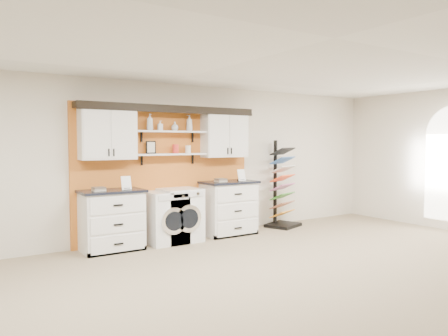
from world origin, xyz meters
TOP-DOWN VIEW (x-y plane):
  - floor at (0.00, 0.00)m, footprint 10.00×10.00m
  - ceiling at (0.00, 0.00)m, footprint 10.00×10.00m
  - wall_back at (0.00, 4.00)m, footprint 10.00×0.00m
  - accent_panel at (0.00, 3.96)m, footprint 3.40×0.07m
  - upper_cabinet_left at (-1.13, 3.79)m, footprint 0.90×0.35m
  - upper_cabinet_right at (1.13, 3.79)m, footprint 0.90×0.35m
  - shelf_lower at (0.00, 3.80)m, footprint 1.32×0.28m
  - shelf_upper at (0.00, 3.80)m, footprint 1.32×0.28m
  - crown_molding at (0.00, 3.81)m, footprint 3.30×0.41m
  - picture_frame at (-0.35, 3.85)m, footprint 0.18×0.02m
  - canister_red at (0.10, 3.80)m, footprint 0.11×0.11m
  - canister_cream at (0.35, 3.80)m, footprint 0.10×0.10m
  - base_cabinet_left at (-1.13, 3.64)m, footprint 1.00×0.66m
  - base_cabinet_right at (1.13, 3.64)m, footprint 1.04×0.66m
  - washer at (-0.19, 3.64)m, footprint 0.64×0.71m
  - dryer at (0.09, 3.64)m, footprint 0.67×0.71m
  - sample_rack at (2.48, 3.68)m, footprint 0.79×0.73m
  - soap_bottle_a at (-0.39, 3.80)m, footprint 0.15×0.15m
  - soap_bottle_b at (-0.20, 3.80)m, footprint 0.09×0.08m
  - soap_bottle_c at (0.09, 3.80)m, footprint 0.17×0.17m
  - soap_bottle_d at (0.38, 3.80)m, footprint 0.16×0.16m

SIDE VIEW (x-z plane):
  - floor at x=0.00m, z-range 0.00..0.00m
  - washer at x=-0.19m, z-range 0.00..0.90m
  - dryer at x=0.09m, z-range 0.00..0.93m
  - base_cabinet_left at x=-1.13m, z-range 0.00..0.98m
  - base_cabinet_right at x=1.13m, z-range 0.00..1.01m
  - sample_rack at x=2.48m, z-range -0.34..1.45m
  - accent_panel at x=0.00m, z-range 0.00..2.40m
  - wall_back at x=0.00m, z-range -3.60..6.40m
  - shelf_lower at x=0.00m, z-range 1.52..1.54m
  - canister_cream at x=0.35m, z-range 1.54..1.69m
  - canister_red at x=0.10m, z-range 1.54..1.71m
  - picture_frame at x=-0.35m, z-range 1.54..1.77m
  - upper_cabinet_left at x=-1.13m, z-range 1.46..2.30m
  - upper_cabinet_right at x=1.13m, z-range 1.46..2.30m
  - shelf_upper at x=0.00m, z-range 1.92..1.94m
  - soap_bottle_c at x=0.09m, z-range 1.95..2.11m
  - soap_bottle_b at x=-0.20m, z-range 1.94..2.12m
  - soap_bottle_a at x=-0.39m, z-range 1.95..2.23m
  - soap_bottle_d at x=0.38m, z-range 1.94..2.23m
  - crown_molding at x=0.00m, z-range 2.26..2.39m
  - ceiling at x=0.00m, z-range 2.80..2.80m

